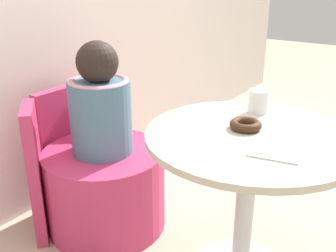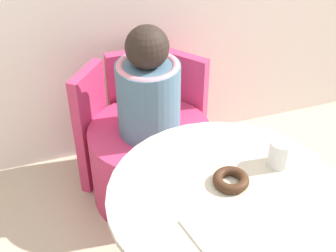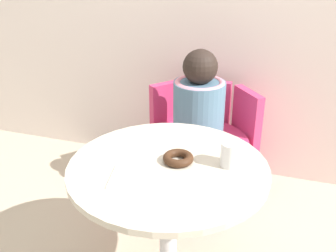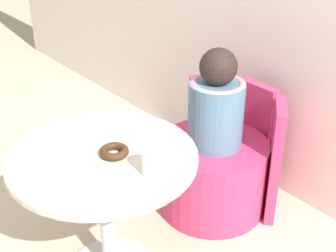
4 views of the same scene
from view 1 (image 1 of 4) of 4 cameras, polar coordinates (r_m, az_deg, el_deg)
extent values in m
cylinder|color=silver|center=(1.59, 11.03, -11.82)|extent=(0.07, 0.07, 0.60)
cylinder|color=beige|center=(1.45, 11.89, -1.51)|extent=(0.77, 0.77, 0.02)
cylinder|color=#C63360|center=(1.96, -8.99, -8.88)|extent=(0.57, 0.57, 0.40)
cube|color=#C63360|center=(2.11, -15.34, -3.33)|extent=(0.24, 0.05, 0.64)
cube|color=#C63360|center=(2.18, -8.68, -1.96)|extent=(0.20, 0.22, 0.64)
cube|color=#C63360|center=(1.90, -18.63, -6.58)|extent=(0.20, 0.22, 0.64)
cylinder|color=slate|center=(1.80, -9.67, 1.30)|extent=(0.28, 0.28, 0.34)
torus|color=pink|center=(1.75, -9.99, 6.17)|extent=(0.27, 0.27, 0.04)
sphere|color=black|center=(1.73, -10.19, 9.13)|extent=(0.18, 0.18, 0.18)
torus|color=#3D2314|center=(1.48, 11.18, 0.19)|extent=(0.12, 0.12, 0.03)
cylinder|color=white|center=(1.65, 12.93, 3.50)|extent=(0.08, 0.08, 0.10)
cube|color=white|center=(1.33, 15.36, -3.37)|extent=(0.19, 0.19, 0.01)
camera|label=2|loc=(0.99, 80.60, 37.24)|focal=50.00mm
camera|label=3|loc=(1.80, 62.91, 17.82)|focal=42.00mm
camera|label=4|loc=(2.68, 46.79, 25.34)|focal=50.00mm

